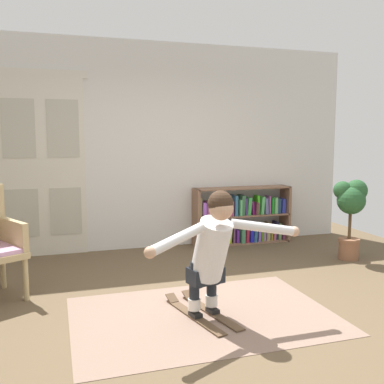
# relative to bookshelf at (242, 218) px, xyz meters

# --- Properties ---
(ground_plane) EXTENTS (7.20, 7.20, 0.00)m
(ground_plane) POSITION_rel_bookshelf_xyz_m (-1.32, -2.39, -0.38)
(ground_plane) COLOR brown
(back_wall) EXTENTS (6.00, 0.10, 2.90)m
(back_wall) POSITION_rel_bookshelf_xyz_m (-1.32, 0.21, 1.07)
(back_wall) COLOR silver
(back_wall) RESTS_ON ground
(double_door) EXTENTS (1.22, 0.05, 2.45)m
(double_door) POSITION_rel_bookshelf_xyz_m (-2.80, 0.15, 0.85)
(double_door) COLOR beige
(double_door) RESTS_ON ground
(rug) EXTENTS (2.29, 1.58, 0.01)m
(rug) POSITION_rel_bookshelf_xyz_m (-1.43, -2.40, -0.38)
(rug) COLOR #856A5A
(rug) RESTS_ON ground
(bookshelf) EXTENTS (1.49, 0.30, 0.84)m
(bookshelf) POSITION_rel_bookshelf_xyz_m (0.00, 0.00, 0.00)
(bookshelf) COLOR #855F49
(bookshelf) RESTS_ON ground
(potted_plant) EXTENTS (0.42, 0.37, 1.04)m
(potted_plant) POSITION_rel_bookshelf_xyz_m (0.95, -1.26, 0.31)
(potted_plant) COLOR brown
(potted_plant) RESTS_ON ground
(skis_pair) EXTENTS (0.47, 0.96, 0.07)m
(skis_pair) POSITION_rel_bookshelf_xyz_m (-1.44, -2.37, -0.36)
(skis_pair) COLOR brown
(skis_pair) RESTS_ON rug
(person_skier) EXTENTS (1.46, 0.71, 1.08)m
(person_skier) POSITION_rel_bookshelf_xyz_m (-1.40, -2.55, 0.28)
(person_skier) COLOR white
(person_skier) RESTS_ON skis_pair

